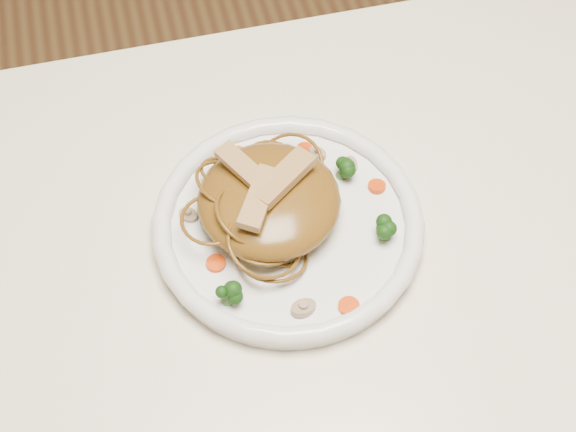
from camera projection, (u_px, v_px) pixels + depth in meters
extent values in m
cube|color=beige|center=(359.00, 307.00, 0.84)|extent=(1.20, 0.80, 0.04)
cylinder|color=white|center=(288.00, 228.00, 0.86)|extent=(0.32, 0.32, 0.02)
ellipsoid|color=brown|center=(269.00, 200.00, 0.84)|extent=(0.16, 0.16, 0.05)
cube|color=tan|center=(284.00, 178.00, 0.81)|extent=(0.07, 0.06, 0.01)
cube|color=tan|center=(242.00, 167.00, 0.82)|extent=(0.05, 0.06, 0.01)
cube|color=tan|center=(259.00, 198.00, 0.80)|extent=(0.06, 0.07, 0.01)
cylinder|color=#D83E07|center=(305.00, 150.00, 0.90)|extent=(0.02, 0.02, 0.00)
cylinder|color=#D83E07|center=(216.00, 263.00, 0.82)|extent=(0.02, 0.02, 0.00)
cylinder|color=#D83E07|center=(377.00, 186.00, 0.88)|extent=(0.02, 0.02, 0.00)
cylinder|color=#D83E07|center=(238.00, 155.00, 0.90)|extent=(0.03, 0.03, 0.00)
cylinder|color=#D83E07|center=(349.00, 306.00, 0.79)|extent=(0.02, 0.02, 0.00)
cylinder|color=tan|center=(303.00, 308.00, 0.79)|extent=(0.03, 0.03, 0.01)
cylinder|color=tan|center=(350.00, 165.00, 0.89)|extent=(0.02, 0.02, 0.01)
cylinder|color=tan|center=(189.00, 215.00, 0.85)|extent=(0.03, 0.03, 0.01)
cylinder|color=tan|center=(317.00, 153.00, 0.90)|extent=(0.03, 0.03, 0.01)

